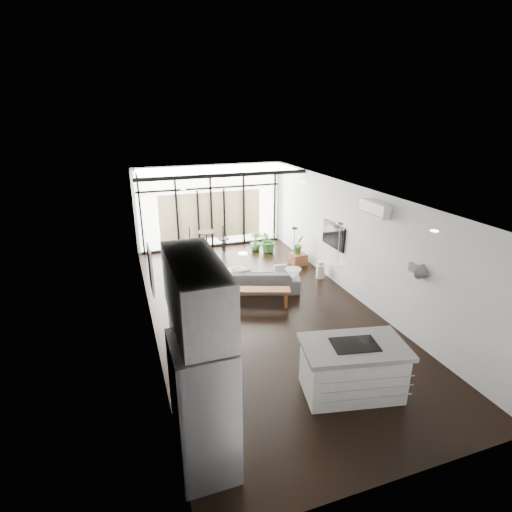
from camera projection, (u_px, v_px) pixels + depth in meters
floor at (260, 309)px, 9.56m from camera, size 5.00×10.00×0.00m
ceiling at (261, 193)px, 8.59m from camera, size 5.00×10.00×0.00m
wall_left at (147, 268)px, 8.30m from camera, size 0.02×10.00×2.80m
wall_right at (355, 243)px, 9.85m from camera, size 0.02×10.00×2.80m
wall_back at (210, 206)px, 13.50m from camera, size 5.00×0.02×2.80m
wall_front at (406, 393)px, 4.64m from camera, size 5.00×0.02×2.80m
glazing at (211, 207)px, 13.40m from camera, size 5.00×0.20×2.80m
skylight at (216, 170)px, 12.14m from camera, size 4.70×1.90×0.06m
neighbour_building at (211, 215)px, 13.56m from camera, size 3.50×0.02×1.60m
island at (352, 369)px, 6.61m from camera, size 1.86×1.32×0.92m
cooktop at (355, 344)px, 6.44m from camera, size 0.82×0.63×0.01m
fridge at (204, 407)px, 5.06m from camera, size 0.74×0.92×1.91m
appliance_column at (194, 355)px, 5.81m from camera, size 0.59×0.62×2.29m
upper_cabinets at (196, 292)px, 4.99m from camera, size 0.62×1.75×0.86m
pendant_left at (293, 274)px, 6.39m from camera, size 0.26×0.26×0.18m
pendant_right at (337, 268)px, 6.63m from camera, size 0.26×0.26×0.18m
sofa at (261, 276)px, 10.44m from camera, size 2.07×1.19×0.78m
console_bench at (262, 297)px, 9.66m from camera, size 1.40×0.78×0.44m
pouf at (237, 276)px, 10.91m from camera, size 0.61×0.61×0.41m
crate at (298, 259)px, 12.27m from camera, size 0.46×0.46×0.34m
plant_tall at (269, 243)px, 13.30m from camera, size 0.92×0.97×0.62m
plant_med at (256, 246)px, 13.43m from camera, size 0.68×0.74×0.36m
plant_crate at (299, 249)px, 12.16m from camera, size 0.47×0.66×0.27m
milk_can at (321, 270)px, 11.25m from camera, size 0.27×0.27×0.49m
bistro_set at (207, 241)px, 13.21m from camera, size 1.73×0.98×0.78m
tv at (333, 235)px, 10.75m from camera, size 0.05×1.10×0.65m
ac_unit at (375, 209)px, 8.74m from camera, size 0.22×0.90×0.30m
framed_art at (151, 269)px, 7.82m from camera, size 0.04×0.70×0.90m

